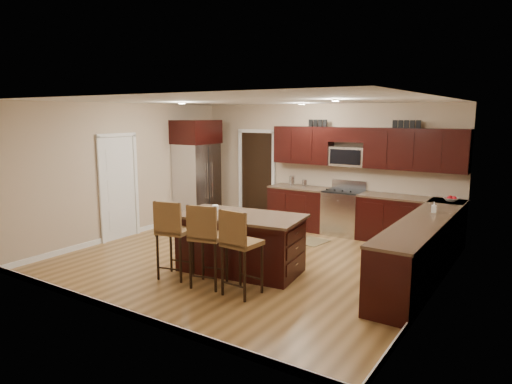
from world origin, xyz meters
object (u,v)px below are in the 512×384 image
Objects in this scene: island at (241,245)px; stool_mid at (206,236)px; stool_left at (172,230)px; refrigerator at (197,170)px; range at (343,212)px; stool_right at (239,243)px.

island is 1.70× the size of stool_mid.
island is 1.72× the size of stool_left.
range is at bearing 13.23° from refrigerator.
range is 0.53× the size of island.
refrigerator is (-2.81, 3.10, 0.44)m from stool_mid.
stool_mid is (-0.00, -0.85, 0.34)m from island.
island is at bearing -38.73° from refrigerator.
stool_mid is 0.57m from stool_right.
stool_left is at bearing -176.48° from stool_right.
stool_mid is at bearing -176.49° from stool_right.
stool_right is (0.08, -3.88, 0.29)m from range.
stool_left reaches higher than range.
range is at bearing 94.81° from stool_right.
refrigerator reaches higher than island.
island is 1.72× the size of stool_right.
stool_right is at bearing -13.30° from stool_mid.
stool_mid reaches higher than stool_right.
stool_left is (-0.65, -0.85, 0.33)m from island.
range is at bearing 69.60° from stool_mid.
refrigerator is (-2.15, 3.10, 0.45)m from stool_left.
island is 3.68m from refrigerator.
refrigerator is (-2.81, 2.25, 0.78)m from island.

